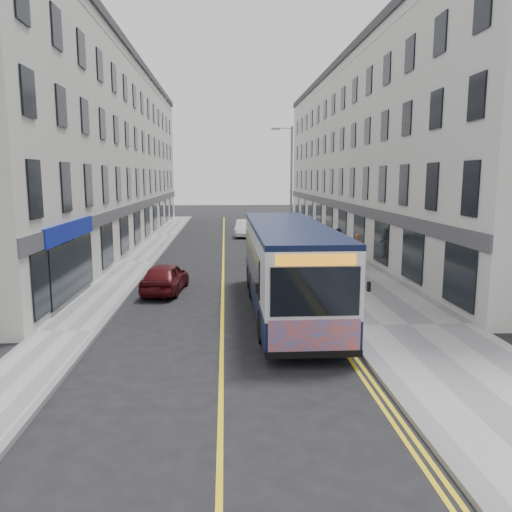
{
  "coord_description": "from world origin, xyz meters",
  "views": [
    {
      "loc": [
        0.14,
        -16.97,
        5.03
      ],
      "look_at": [
        1.45,
        4.26,
        1.6
      ],
      "focal_mm": 35.0,
      "sensor_mm": 36.0,
      "label": 1
    }
  ],
  "objects": [
    {
      "name": "ground",
      "position": [
        0.0,
        0.0,
        0.0
      ],
      "size": [
        140.0,
        140.0,
        0.0
      ],
      "primitive_type": "plane",
      "color": "black",
      "rests_on": "ground"
    },
    {
      "name": "pavement_east",
      "position": [
        6.25,
        12.0,
        0.06
      ],
      "size": [
        4.5,
        64.0,
        0.12
      ],
      "primitive_type": "cube",
      "color": "#949497",
      "rests_on": "ground"
    },
    {
      "name": "pavement_west",
      "position": [
        -5.0,
        12.0,
        0.06
      ],
      "size": [
        2.0,
        64.0,
        0.12
      ],
      "primitive_type": "cube",
      "color": "#949497",
      "rests_on": "ground"
    },
    {
      "name": "kerb_east",
      "position": [
        4.0,
        12.0,
        0.07
      ],
      "size": [
        0.18,
        64.0,
        0.13
      ],
      "primitive_type": "cube",
      "color": "slate",
      "rests_on": "ground"
    },
    {
      "name": "kerb_west",
      "position": [
        -4.0,
        12.0,
        0.07
      ],
      "size": [
        0.18,
        64.0,
        0.13
      ],
      "primitive_type": "cube",
      "color": "slate",
      "rests_on": "ground"
    },
    {
      "name": "road_centre_line",
      "position": [
        0.0,
        12.0,
        0.0
      ],
      "size": [
        0.12,
        64.0,
        0.01
      ],
      "primitive_type": "cube",
      "color": "yellow",
      "rests_on": "ground"
    },
    {
      "name": "road_dbl_yellow_inner",
      "position": [
        3.55,
        12.0,
        0.0
      ],
      "size": [
        0.1,
        64.0,
        0.01
      ],
      "primitive_type": "cube",
      "color": "yellow",
      "rests_on": "ground"
    },
    {
      "name": "road_dbl_yellow_outer",
      "position": [
        3.75,
        12.0,
        0.0
      ],
      "size": [
        0.1,
        64.0,
        0.01
      ],
      "primitive_type": "cube",
      "color": "yellow",
      "rests_on": "ground"
    },
    {
      "name": "terrace_east",
      "position": [
        11.5,
        21.0,
        6.5
      ],
      "size": [
        6.0,
        46.0,
        13.0
      ],
      "primitive_type": "cube",
      "color": "silver",
      "rests_on": "ground"
    },
    {
      "name": "terrace_west",
      "position": [
        -9.0,
        21.0,
        6.5
      ],
      "size": [
        6.0,
        46.0,
        13.0
      ],
      "primitive_type": "cube",
      "color": "beige",
      "rests_on": "ground"
    },
    {
      "name": "streetlamp",
      "position": [
        4.17,
        14.0,
        4.38
      ],
      "size": [
        1.32,
        0.18,
        8.0
      ],
      "color": "gray",
      "rests_on": "ground"
    },
    {
      "name": "city_bus",
      "position": [
        2.42,
        1.0,
        1.8
      ],
      "size": [
        2.65,
        11.36,
        3.3
      ],
      "color": "black",
      "rests_on": "ground"
    },
    {
      "name": "bicycle",
      "position": [
        4.4,
        3.25,
        0.68
      ],
      "size": [
        2.26,
        1.46,
        1.12
      ],
      "primitive_type": "imported",
      "rotation": [
        0.0,
        0.0,
        1.94
      ],
      "color": "black",
      "rests_on": "pavement_east"
    },
    {
      "name": "pedestrian_near",
      "position": [
        7.55,
        10.2,
        0.98
      ],
      "size": [
        0.66,
        0.46,
        1.72
      ],
      "primitive_type": "imported",
      "rotation": [
        0.0,
        0.0,
        0.08
      ],
      "color": "brown",
      "rests_on": "pavement_east"
    },
    {
      "name": "pedestrian_far",
      "position": [
        6.96,
        12.38,
        1.02
      ],
      "size": [
        0.92,
        0.74,
        1.8
      ],
      "primitive_type": "imported",
      "rotation": [
        0.0,
        0.0,
        -0.07
      ],
      "color": "black",
      "rests_on": "pavement_east"
    },
    {
      "name": "car_white",
      "position": [
        1.8,
        24.56,
        0.69
      ],
      "size": [
        1.92,
        4.32,
        1.38
      ],
      "primitive_type": "imported",
      "rotation": [
        0.0,
        0.0,
        -0.11
      ],
      "color": "white",
      "rests_on": "ground"
    },
    {
      "name": "car_maroon",
      "position": [
        -2.49,
        4.5,
        0.66
      ],
      "size": [
        1.98,
        4.02,
        1.32
      ],
      "primitive_type": "imported",
      "rotation": [
        0.0,
        0.0,
        3.03
      ],
      "color": "#4C0C11",
      "rests_on": "ground"
    }
  ]
}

